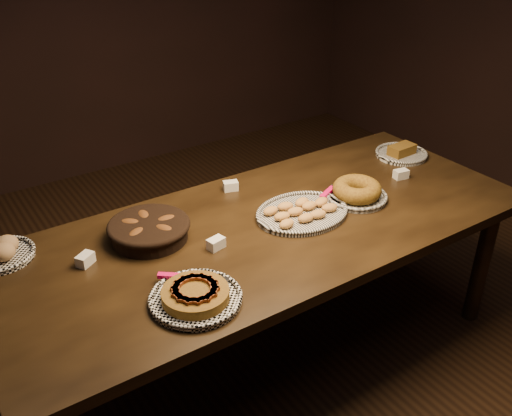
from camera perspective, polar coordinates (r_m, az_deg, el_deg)
ground at (r=2.93m, az=1.01°, el=-14.34°), size 5.00×5.00×0.00m
buffet_table at (r=2.51m, az=1.15°, el=-3.15°), size 2.40×1.00×0.75m
apple_tart_plate at (r=2.04m, az=-6.08°, el=-8.74°), size 0.33×0.36×0.06m
madeleine_platter at (r=2.54m, az=4.58°, el=-0.41°), size 0.43×0.35×0.05m
bundt_cake_plate at (r=2.70m, az=10.01°, el=1.61°), size 0.31×0.33×0.09m
croissant_basket at (r=2.40m, az=-10.65°, el=-2.05°), size 0.38×0.38×0.09m
bread_roll_plate at (r=2.46m, az=-24.20°, el=-4.04°), size 0.26×0.26×0.08m
loaf_plate at (r=3.21m, az=14.34°, el=5.37°), size 0.28×0.28×0.06m
tent_cards at (r=2.57m, az=0.90°, el=0.07°), size 1.65×0.46×0.04m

